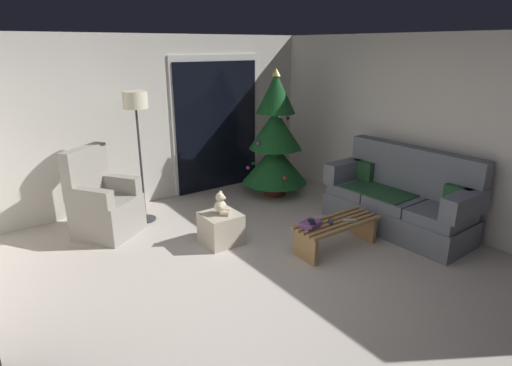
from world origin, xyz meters
The scene contains 16 objects.
ground_plane centered at (0.00, 0.00, 0.00)m, with size 7.00×7.00×0.00m, color #BCB2A8.
wall_back centered at (0.00, 3.06, 1.25)m, with size 5.72×0.12×2.50m, color silver.
wall_right centered at (2.86, 0.00, 1.25)m, with size 0.12×6.00×2.50m, color silver.
patio_door_frame centered at (1.23, 2.99, 1.10)m, with size 1.60×0.02×2.20m, color silver.
patio_door_glass centered at (1.23, 2.97, 1.05)m, with size 1.50×0.02×2.10m, color black.
couch centered at (2.32, 0.13, 0.40)m, with size 0.85×1.97×1.08m.
coffee_table centered at (1.21, 0.18, 0.24)m, with size 1.10×0.40×0.36m.
remote_silver centered at (1.33, 0.09, 0.37)m, with size 0.04×0.16×0.02m, color #ADADB2.
remote_graphite centered at (1.12, 0.20, 0.37)m, with size 0.04×0.16×0.02m, color #333338.
book_stack centered at (0.84, 0.23, 0.40)m, with size 0.25×0.21×0.07m.
cell_phone centered at (0.84, 0.21, 0.43)m, with size 0.07×0.14×0.01m, color black.
christmas_tree centered at (1.79, 2.13, 0.89)m, with size 1.04×1.04×2.02m.
armchair centered at (-0.92, 2.23, 0.40)m, with size 0.95×0.95×1.13m.
floor_lamp centered at (-0.34, 2.34, 1.51)m, with size 0.32×0.32×1.78m.
ottoman centered at (0.16, 1.11, 0.19)m, with size 0.44×0.44×0.39m, color #B2A893.
teddy_bear_cream centered at (0.17, 1.10, 0.51)m, with size 0.22×0.21×0.29m.
Camera 1 is at (-2.21, -2.98, 2.35)m, focal length 29.31 mm.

